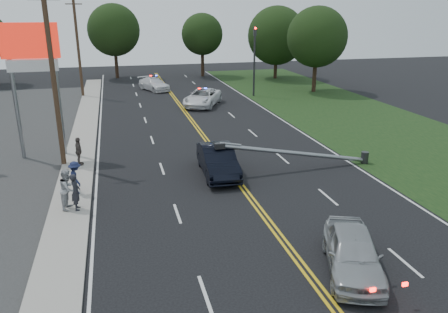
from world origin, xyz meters
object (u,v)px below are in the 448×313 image
object	(u,v)px
emergency_b	(154,84)
traffic_signal	(254,55)
emergency_a	(203,97)
fallen_streetlight	(304,154)
pylon_sign	(32,58)
bystander_a	(76,192)
utility_pole_mid	(54,79)
bystander_c	(76,178)
utility_pole_far	(78,47)
crashed_sedan	(218,160)
bystander_b	(68,189)
waiting_sedan	(353,252)
bystander_d	(79,151)

from	to	relation	value
emergency_b	traffic_signal	bearing A→B (deg)	-54.38
emergency_a	emergency_b	world-z (taller)	emergency_a
fallen_streetlight	emergency_a	distance (m)	18.58
fallen_streetlight	pylon_sign	bearing A→B (deg)	157.78
emergency_b	bystander_a	world-z (taller)	bystander_a
traffic_signal	utility_pole_mid	world-z (taller)	utility_pole_mid
pylon_sign	bystander_a	xyz separation A→B (m)	(2.46, -8.67, -5.03)
traffic_signal	fallen_streetlight	xyz separation A→B (m)	(-4.11, -22.00, -3.29)
bystander_c	fallen_streetlight	bearing A→B (deg)	-105.36
utility_pole_mid	utility_pole_far	xyz separation A→B (m)	(0.00, 22.00, 0.00)
emergency_a	bystander_a	xyz separation A→B (m)	(-10.11, -21.13, 0.18)
utility_pole_far	bystander_c	distance (m)	27.08
pylon_sign	bystander_c	xyz separation A→B (m)	(2.33, -6.74, -5.06)
pylon_sign	fallen_streetlight	world-z (taller)	pylon_sign
utility_pole_far	emergency_a	bearing A→B (deg)	-33.78
traffic_signal	bystander_a	distance (m)	29.76
utility_pole_far	bystander_c	size ratio (longest dim) A/B	6.14
bystander_a	traffic_signal	bearing A→B (deg)	-36.00
crashed_sedan	emergency_a	distance (m)	18.33
bystander_b	traffic_signal	bearing A→B (deg)	-20.74
fallen_streetlight	utility_pole_mid	size ratio (longest dim) A/B	0.94
utility_pole_far	waiting_sedan	size ratio (longest dim) A/B	2.27
utility_pole_mid	traffic_signal	bearing A→B (deg)	45.80
utility_pole_mid	bystander_a	bearing A→B (deg)	-80.11
bystander_b	utility_pole_mid	bearing A→B (deg)	20.80
crashed_sedan	bystander_c	distance (m)	7.47
utility_pole_far	bystander_d	xyz separation A→B (m)	(0.93, -22.48, -4.14)
fallen_streetlight	bystander_b	world-z (taller)	bystander_b
traffic_signal	emergency_b	xyz separation A→B (m)	(-9.88, 5.96, -3.51)
fallen_streetlight	bystander_b	size ratio (longest dim) A/B	5.02
crashed_sedan	bystander_a	distance (m)	7.86
emergency_b	bystander_b	xyz separation A→B (m)	(-6.81, -30.40, 0.36)
traffic_signal	bystander_c	bearing A→B (deg)	-125.92
crashed_sedan	bystander_b	world-z (taller)	bystander_b
bystander_a	bystander_d	world-z (taller)	bystander_a
fallen_streetlight	utility_pole_far	bearing A→B (deg)	117.24
bystander_d	traffic_signal	bearing A→B (deg)	-36.65
utility_pole_mid	bystander_b	xyz separation A→B (m)	(0.82, -6.45, -4.03)
utility_pole_mid	bystander_a	xyz separation A→B (m)	(1.16, -6.67, -4.12)
crashed_sedan	emergency_a	xyz separation A→B (m)	(2.85, 18.10, -0.03)
utility_pole_mid	emergency_b	distance (m)	25.52
emergency_a	bystander_d	size ratio (longest dim) A/B	3.42
emergency_a	emergency_b	bearing A→B (deg)	138.57
utility_pole_mid	crashed_sedan	world-z (taller)	utility_pole_mid
utility_pole_far	utility_pole_mid	bearing A→B (deg)	-90.00
pylon_sign	utility_pole_mid	bearing A→B (deg)	-56.98
waiting_sedan	bystander_a	world-z (taller)	bystander_a
fallen_streetlight	emergency_a	bearing A→B (deg)	96.54
traffic_signal	emergency_a	size ratio (longest dim) A/B	1.25
utility_pole_mid	waiting_sedan	distance (m)	18.16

